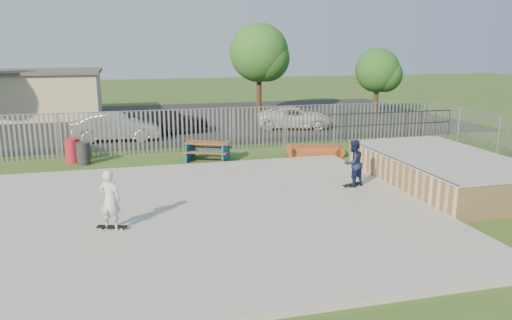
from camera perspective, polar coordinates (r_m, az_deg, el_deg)
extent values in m
plane|color=#31521C|center=(14.80, -8.90, -6.51)|extent=(120.00, 120.00, 0.00)
cube|color=#9E9E99|center=(14.77, -8.91, -6.24)|extent=(15.00, 12.00, 0.15)
cube|color=tan|center=(18.92, 20.60, -1.20)|extent=(4.00, 7.00, 1.05)
cube|color=#9E9E99|center=(18.80, 20.74, 0.41)|extent=(4.05, 7.05, 0.04)
cylinder|color=#383A3F|center=(17.73, 15.51, 0.10)|extent=(0.06, 7.00, 0.06)
cube|color=brown|center=(21.65, -5.51, 1.98)|extent=(2.02, 1.41, 0.06)
cube|color=brown|center=(21.12, -5.89, 0.84)|extent=(1.85, 1.00, 0.05)
cube|color=brown|center=(22.31, -5.12, 1.52)|extent=(1.85, 1.00, 0.05)
cube|color=navy|center=(21.73, -5.49, 1.00)|extent=(2.11, 2.00, 0.78)
cube|color=brown|center=(22.77, 6.73, 1.09)|extent=(2.36, 1.59, 0.43)
cylinder|color=maroon|center=(22.58, -20.23, 1.02)|extent=(0.61, 0.61, 1.02)
cylinder|color=#262729|center=(22.04, -19.13, 0.72)|extent=(0.56, 0.56, 0.94)
cube|color=black|center=(33.28, -12.39, 4.34)|extent=(40.00, 18.00, 0.02)
imported|color=silver|center=(26.81, -15.67, 3.67)|extent=(4.50, 1.87, 1.45)
imported|color=black|center=(28.44, -9.97, 4.40)|extent=(5.08, 3.09, 1.38)
imported|color=silver|center=(29.87, 4.50, 4.86)|extent=(4.91, 3.23, 1.25)
cube|color=beige|center=(37.65, -25.12, 6.69)|extent=(10.00, 6.00, 3.00)
cube|color=#4C4742|center=(37.53, -25.36, 9.11)|extent=(10.40, 6.40, 0.20)
cylinder|color=#442C1B|center=(36.14, 0.35, 8.26)|extent=(0.36, 0.36, 3.70)
sphere|color=#29581E|center=(36.01, 0.35, 12.18)|extent=(4.15, 4.15, 4.15)
cylinder|color=#43311A|center=(35.89, 13.55, 7.06)|extent=(0.32, 0.32, 2.70)
sphere|color=#234F1B|center=(35.75, 13.71, 9.94)|extent=(3.03, 3.03, 3.03)
cube|color=black|center=(17.53, 10.95, -2.73)|extent=(0.82, 0.48, 0.02)
cube|color=black|center=(13.86, -16.15, -7.32)|extent=(0.82, 0.43, 0.02)
imported|color=#131B3D|center=(17.34, 11.05, -0.36)|extent=(0.96, 0.86, 1.62)
imported|color=silver|center=(13.63, -16.34, -4.38)|extent=(0.70, 0.61, 1.62)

